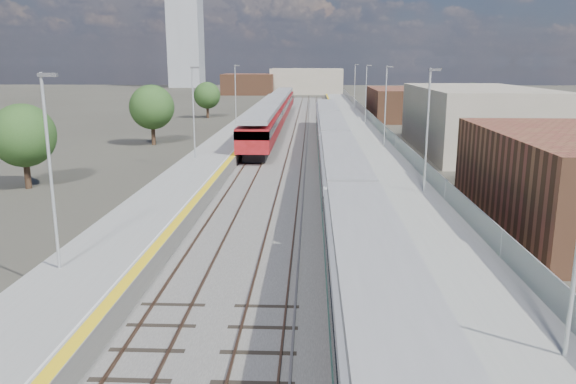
{
  "coord_description": "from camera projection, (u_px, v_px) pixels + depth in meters",
  "views": [
    {
      "loc": [
        -0.4,
        -12.28,
        8.89
      ],
      "look_at": [
        -1.62,
        16.42,
        2.2
      ],
      "focal_mm": 35.0,
      "sensor_mm": 36.0,
      "label": 1
    }
  ],
  "objects": [
    {
      "name": "ground",
      "position": [
        315.0,
        143.0,
        62.6
      ],
      "size": [
        320.0,
        320.0,
        0.0
      ],
      "primitive_type": "plane",
      "color": "#47443A",
      "rests_on": "ground"
    },
    {
      "name": "green_train",
      "position": [
        336.0,
        150.0,
        44.0
      ],
      "size": [
        2.72,
        75.88,
        3.0
      ],
      "color": "black",
      "rests_on": "ground"
    },
    {
      "name": "red_train",
      "position": [
        275.0,
        110.0,
        77.94
      ],
      "size": [
        3.08,
        62.36,
        3.89
      ],
      "color": "black",
      "rests_on": "ground"
    },
    {
      "name": "platform_left",
      "position": [
        237.0,
        135.0,
        65.28
      ],
      "size": [
        4.3,
        155.0,
        8.52
      ],
      "color": "slate",
      "rests_on": "ground"
    },
    {
      "name": "tree_a",
      "position": [
        23.0,
        136.0,
        39.43
      ],
      "size": [
        4.47,
        4.47,
        6.06
      ],
      "color": "#382619",
      "rests_on": "ground"
    },
    {
      "name": "tracks",
      "position": [
        301.0,
        137.0,
        66.71
      ],
      "size": [
        8.96,
        160.0,
        0.17
      ],
      "color": "#4C3323",
      "rests_on": "ground"
    },
    {
      "name": "buildings",
      "position": [
        245.0,
        55.0,
        147.13
      ],
      "size": [
        72.0,
        185.5,
        40.0
      ],
      "color": "brown",
      "rests_on": "ground"
    },
    {
      "name": "tree_d",
      "position": [
        472.0,
        101.0,
        72.8
      ],
      "size": [
        4.59,
        4.59,
        6.23
      ],
      "color": "#382619",
      "rests_on": "ground"
    },
    {
      "name": "ballast_bed",
      "position": [
        296.0,
        140.0,
        65.12
      ],
      "size": [
        10.5,
        155.0,
        0.06
      ],
      "primitive_type": "cube",
      "color": "#565451",
      "rests_on": "ground"
    },
    {
      "name": "tree_b",
      "position": [
        152.0,
        107.0,
        60.48
      ],
      "size": [
        4.8,
        4.8,
        6.5
      ],
      "color": "#382619",
      "rests_on": "ground"
    },
    {
      "name": "tree_c",
      "position": [
        207.0,
        95.0,
        89.77
      ],
      "size": [
        4.24,
        4.24,
        5.75
      ],
      "color": "#382619",
      "rests_on": "ground"
    },
    {
      "name": "platform_right",
      "position": [
        361.0,
        136.0,
        64.68
      ],
      "size": [
        4.7,
        155.0,
        8.52
      ],
      "color": "slate",
      "rests_on": "ground"
    }
  ]
}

